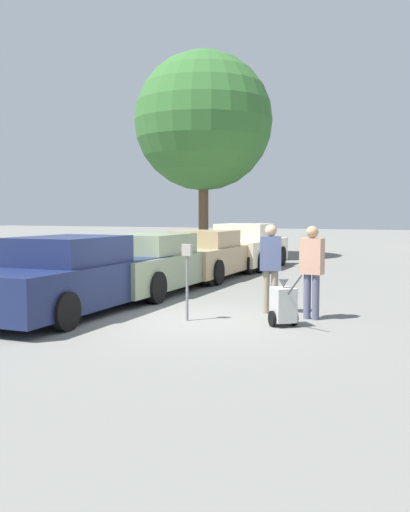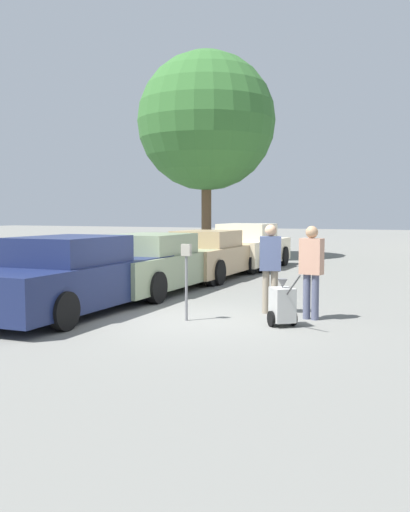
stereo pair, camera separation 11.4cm
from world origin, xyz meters
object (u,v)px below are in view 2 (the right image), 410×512
at_px(parking_meter, 186,268).
at_px(parked_car_sage, 154,265).
at_px(parked_car_cream, 248,248).
at_px(person_worker, 270,263).
at_px(equipment_cart, 282,305).
at_px(person_supervisor, 311,266).
at_px(parked_car_navy, 75,277).
at_px(parked_car_tan, 209,256).

bearing_deg(parking_meter, parked_car_sage, 128.61).
height_order(parked_car_cream, person_worker, person_worker).
bearing_deg(equipment_cart, person_worker, 78.87).
xyz_separation_m(parked_car_cream, parking_meter, (2.44, -9.96, 0.25)).
relative_size(parking_meter, person_supervisor, 0.81).
relative_size(person_worker, equipment_cart, 1.78).
bearing_deg(parked_car_cream, equipment_cart, -68.51).
xyz_separation_m(parked_car_navy, person_worker, (3.62, 1.51, 0.30)).
height_order(parked_car_navy, parked_car_sage, parked_car_navy).
relative_size(parked_car_tan, equipment_cart, 4.82).
bearing_deg(equipment_cart, parked_car_tan, 85.40).
xyz_separation_m(person_worker, person_supervisor, (0.90, -0.30, -0.01)).
bearing_deg(parked_car_sage, parked_car_tan, 88.04).
relative_size(parked_car_navy, parked_car_tan, 1.11).
bearing_deg(person_worker, parked_car_tan, -71.09).
bearing_deg(person_worker, equipment_cart, 101.02).
bearing_deg(equipment_cart, parked_car_navy, 146.16).
bearing_deg(parking_meter, parked_car_tan, 110.75).
height_order(parked_car_sage, person_supervisor, person_supervisor).
bearing_deg(person_supervisor, parked_car_cream, -53.66).
distance_m(parking_meter, person_worker, 1.81).
height_order(person_worker, person_supervisor, person_worker).
bearing_deg(parked_car_cream, parked_car_sage, -91.96).
relative_size(parked_car_sage, parking_meter, 3.71).
bearing_deg(person_supervisor, person_worker, -9.06).
relative_size(parking_meter, person_worker, 0.81).
relative_size(parked_car_cream, person_worker, 2.64).
relative_size(parked_car_navy, equipment_cart, 5.35).
height_order(parked_car_tan, person_supervisor, person_supervisor).
xyz_separation_m(parked_car_tan, equipment_cart, (4.22, -6.21, -0.30)).
bearing_deg(person_supervisor, parked_car_navy, 24.34).
xyz_separation_m(parked_car_cream, equipment_cart, (4.22, -9.73, -0.36)).
height_order(parking_meter, person_supervisor, person_supervisor).
bearing_deg(parked_car_sage, parking_meter, -53.36).
xyz_separation_m(parked_car_sage, person_supervisor, (4.52, -1.98, 0.31)).
distance_m(person_supervisor, equipment_cart, 1.09).
bearing_deg(parked_car_cream, parking_meter, -78.20).
distance_m(parked_car_sage, person_worker, 4.01).
bearing_deg(parked_car_sage, parked_car_navy, -91.96).
relative_size(parked_car_tan, person_worker, 2.71).
distance_m(parked_car_navy, parked_car_cream, 10.09).
relative_size(parked_car_cream, parking_meter, 3.27).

